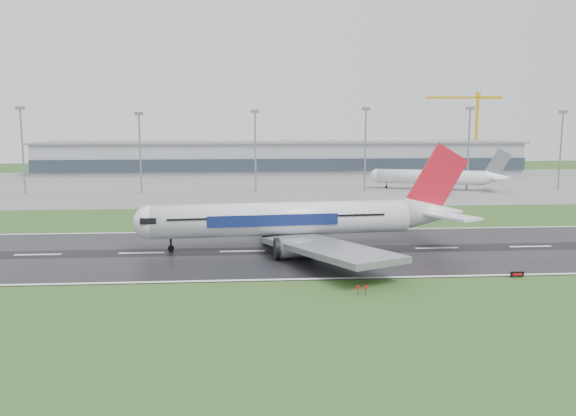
{
  "coord_description": "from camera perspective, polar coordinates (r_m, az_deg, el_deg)",
  "views": [
    {
      "loc": [
        -19.48,
        -115.37,
        25.96
      ],
      "look_at": [
        -9.89,
        12.0,
        7.0
      ],
      "focal_mm": 36.5,
      "sensor_mm": 36.0,
      "label": 1
    }
  ],
  "objects": [
    {
      "name": "main_airliner",
      "position": [
        120.3,
        1.7,
        0.96
      ],
      "size": [
        74.5,
        71.5,
        20.41
      ],
      "primitive_type": null,
      "rotation": [
        0.0,
        0.0,
        0.09
      ],
      "color": "silver",
      "rests_on": "runway"
    },
    {
      "name": "runway_sign",
      "position": [
        105.87,
        21.42,
        -6.06
      ],
      "size": [
        2.31,
        0.48,
        1.04
      ],
      "primitive_type": null,
      "rotation": [
        0.0,
        0.0,
        0.1
      ],
      "color": "black",
      "rests_on": "ground"
    },
    {
      "name": "floodmast_3",
      "position": [
        220.31,
        7.53,
        5.51
      ],
      "size": [
        0.64,
        0.64,
        29.92
      ],
      "primitive_type": "cylinder",
      "color": "gray",
      "rests_on": "ground"
    },
    {
      "name": "floodmast_0",
      "position": [
        229.53,
        -24.42,
        4.96
      ],
      "size": [
        0.64,
        0.64,
        30.01
      ],
      "primitive_type": "cylinder",
      "color": "gray",
      "rests_on": "ground"
    },
    {
      "name": "parked_airliner",
      "position": [
        230.09,
        14.23,
        3.66
      ],
      "size": [
        65.49,
        63.2,
        15.43
      ],
      "primitive_type": null,
      "rotation": [
        0.0,
        0.0,
        -0.32
      ],
      "color": "silver",
      "rests_on": "apron"
    },
    {
      "name": "floodmast_5",
      "position": [
        247.12,
        25.02,
        4.99
      ],
      "size": [
        0.64,
        0.64,
        28.92
      ],
      "primitive_type": "cylinder",
      "color": "gray",
      "rests_on": "ground"
    },
    {
      "name": "apron",
      "position": [
        242.55,
        0.33,
        2.31
      ],
      "size": [
        400.0,
        130.0,
        0.08
      ],
      "primitive_type": "cube",
      "color": "slate",
      "rests_on": "ground"
    },
    {
      "name": "tower_crane",
      "position": [
        340.31,
        17.89,
        7.19
      ],
      "size": [
        42.19,
        4.68,
        41.79
      ],
      "primitive_type": null,
      "rotation": [
        0.0,
        0.0,
        -0.06
      ],
      "color": "gold",
      "rests_on": "ground"
    },
    {
      "name": "terminal",
      "position": [
        301.57,
        -0.6,
        4.93
      ],
      "size": [
        240.0,
        36.0,
        15.0
      ],
      "primitive_type": "cube",
      "color": "gray",
      "rests_on": "ground"
    },
    {
      "name": "floodmast_1",
      "position": [
        218.92,
        -14.2,
        5.07
      ],
      "size": [
        0.64,
        0.64,
        28.14
      ],
      "primitive_type": "cylinder",
      "color": "gray",
      "rests_on": "ground"
    },
    {
      "name": "floodmast_2",
      "position": [
        215.72,
        -3.2,
        5.38
      ],
      "size": [
        0.64,
        0.64,
        28.96
      ],
      "primitive_type": "cylinder",
      "color": "gray",
      "rests_on": "ground"
    },
    {
      "name": "floodmast_4",
      "position": [
        231.6,
        17.17,
        5.37
      ],
      "size": [
        0.64,
        0.64,
        30.12
      ],
      "primitive_type": "cylinder",
      "color": "gray",
      "rests_on": "ground"
    },
    {
      "name": "runway",
      "position": [
        119.84,
        5.17,
        -4.08
      ],
      "size": [
        400.0,
        45.0,
        0.1
      ],
      "primitive_type": "cube",
      "color": "black",
      "rests_on": "ground"
    },
    {
      "name": "ground",
      "position": [
        119.85,
        5.16,
        -4.1
      ],
      "size": [
        520.0,
        520.0,
        0.0
      ],
      "primitive_type": "plane",
      "color": "#284C1B",
      "rests_on": "ground"
    }
  ]
}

